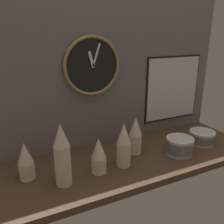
# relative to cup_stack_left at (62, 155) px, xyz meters

# --- Properties ---
(ground_plane) EXTENTS (1.60, 0.56, 0.04)m
(ground_plane) POSITION_rel_cup_stack_left_xyz_m (0.44, 0.09, -0.18)
(ground_plane) COLOR #4C3826
(wall_tiled_back) EXTENTS (1.60, 0.03, 1.05)m
(wall_tiled_back) POSITION_rel_cup_stack_left_xyz_m (0.44, 0.36, 0.37)
(wall_tiled_back) COLOR slate
(wall_tiled_back) RESTS_ON ground_plane
(cup_stack_left) EXTENTS (0.08, 0.08, 0.32)m
(cup_stack_left) POSITION_rel_cup_stack_left_xyz_m (0.00, 0.00, 0.00)
(cup_stack_left) COLOR beige
(cup_stack_left) RESTS_ON ground_plane
(cup_stack_center) EXTENTS (0.08, 0.08, 0.25)m
(cup_stack_center) POSITION_rel_cup_stack_left_xyz_m (0.35, 0.03, -0.03)
(cup_stack_center) COLOR beige
(cup_stack_center) RESTS_ON ground_plane
(cup_stack_center_left) EXTENTS (0.08, 0.08, 0.20)m
(cup_stack_center_left) POSITION_rel_cup_stack_left_xyz_m (0.19, 0.02, -0.06)
(cup_stack_center_left) COLOR beige
(cup_stack_center_left) RESTS_ON ground_plane
(cup_stack_far_left) EXTENTS (0.08, 0.08, 0.20)m
(cup_stack_far_left) POSITION_rel_cup_stack_left_xyz_m (-0.16, 0.13, -0.06)
(cup_stack_far_left) COLOR beige
(cup_stack_far_left) RESTS_ON ground_plane
(cup_stack_center_right) EXTENTS (0.08, 0.08, 0.23)m
(cup_stack_center_right) POSITION_rel_cup_stack_left_xyz_m (0.48, 0.13, -0.04)
(cup_stack_center_right) COLOR beige
(cup_stack_center_right) RESTS_ON ground_plane
(bowl_stack_far_right) EXTENTS (0.17, 0.17, 0.09)m
(bowl_stack_far_right) POSITION_rel_cup_stack_left_xyz_m (0.95, 0.04, -0.11)
(bowl_stack_far_right) COLOR beige
(bowl_stack_far_right) RESTS_ON ground_plane
(bowl_stack_right) EXTENTS (0.17, 0.17, 0.10)m
(bowl_stack_right) POSITION_rel_cup_stack_left_xyz_m (0.72, 0.00, -0.11)
(bowl_stack_right) COLOR beige
(bowl_stack_right) RESTS_ON ground_plane
(wall_clock) EXTENTS (0.36, 0.03, 0.36)m
(wall_clock) POSITION_rel_cup_stack_left_xyz_m (0.29, 0.33, 0.36)
(wall_clock) COLOR black
(menu_board) EXTENTS (0.46, 0.01, 0.47)m
(menu_board) POSITION_rel_cup_stack_left_xyz_m (0.92, 0.34, 0.16)
(menu_board) COLOR black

